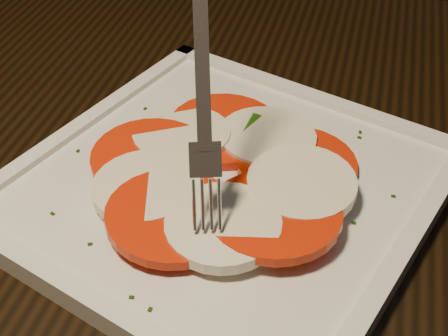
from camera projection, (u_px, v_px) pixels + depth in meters
name	position (u px, v px, depth m)	size (l,w,h in m)	color
table	(166.00, 231.00, 0.63)	(1.24, 0.87, 0.75)	black
chair	(328.00, 30.00, 1.22)	(0.52, 0.52, 0.93)	black
plate	(224.00, 189.00, 0.52)	(0.32, 0.32, 0.01)	white
caprese_salad	(224.00, 173.00, 0.51)	(0.27, 0.26, 0.03)	red
fork	(202.00, 72.00, 0.44)	(0.05, 0.11, 0.18)	white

